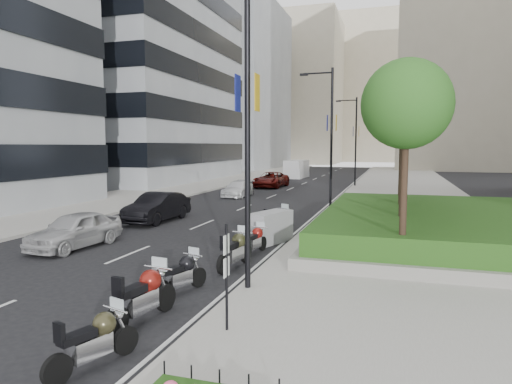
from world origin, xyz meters
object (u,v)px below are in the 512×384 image
at_px(lamp_post_1, 329,131).
at_px(motorcycle_4, 255,240).
at_px(motorcycle_1, 144,296).
at_px(car_b, 157,207).
at_px(car_c, 238,189).
at_px(lamp_post_2, 354,137).
at_px(motorcycle_6, 277,220).
at_px(parking_sign, 227,271).
at_px(car_d, 271,180).
at_px(delivery_van, 296,170).
at_px(motorcycle_0, 95,340).
at_px(motorcycle_5, 270,228).
at_px(car_a, 75,230).
at_px(motorcycle_3, 236,250).
at_px(motorcycle_2, 181,274).
at_px(lamp_post_0, 242,113).

xyz_separation_m(lamp_post_1, motorcycle_4, (-1.02, -12.52, -4.53)).
relative_size(motorcycle_1, motorcycle_4, 1.21).
distance_m(car_b, car_c, 13.09).
height_order(lamp_post_2, motorcycle_6, lamp_post_2).
bearing_deg(parking_sign, car_d, 103.68).
height_order(lamp_post_2, delivery_van, lamp_post_2).
height_order(motorcycle_0, delivery_van, delivery_van).
height_order(parking_sign, motorcycle_1, parking_sign).
xyz_separation_m(motorcycle_0, motorcycle_4, (0.17, 9.56, -0.01)).
distance_m(motorcycle_6, delivery_van, 38.02).
distance_m(lamp_post_1, lamp_post_2, 18.00).
height_order(motorcycle_1, motorcycle_6, motorcycle_1).
bearing_deg(motorcycle_5, motorcycle_4, -161.56).
bearing_deg(motorcycle_6, car_a, 152.64).
xyz_separation_m(motorcycle_0, delivery_van, (-7.14, 51.30, 0.53)).
bearing_deg(lamp_post_1, parking_sign, -88.12).
distance_m(motorcycle_0, car_b, 16.87).
bearing_deg(delivery_van, parking_sign, -76.37).
bearing_deg(motorcycle_3, lamp_post_2, 6.06).
relative_size(lamp_post_2, motorcycle_0, 4.51).
distance_m(parking_sign, motorcycle_6, 12.05).
relative_size(lamp_post_1, motorcycle_5, 3.74).
bearing_deg(motorcycle_4, delivery_van, 18.52).
xyz_separation_m(lamp_post_2, car_d, (-7.92, -2.76, -4.30)).
distance_m(motorcycle_2, motorcycle_5, 7.24).
relative_size(lamp_post_0, motorcycle_0, 4.51).
bearing_deg(car_b, motorcycle_4, -35.53).
bearing_deg(motorcycle_2, motorcycle_5, 11.86).
xyz_separation_m(car_a, car_d, (0.46, 28.87, 0.03)).
bearing_deg(car_a, car_b, 95.01).
bearing_deg(motorcycle_2, car_b, 49.07).
relative_size(lamp_post_0, motorcycle_1, 3.70).
distance_m(motorcycle_0, motorcycle_3, 7.45).
relative_size(motorcycle_2, car_c, 0.46).
distance_m(motorcycle_3, car_b, 10.72).
height_order(motorcycle_4, delivery_van, delivery_van).
height_order(lamp_post_0, motorcycle_5, lamp_post_0).
bearing_deg(motorcycle_1, car_b, 36.72).
relative_size(lamp_post_0, lamp_post_2, 1.00).
height_order(lamp_post_0, motorcycle_4, lamp_post_0).
relative_size(motorcycle_0, car_b, 0.41).
relative_size(motorcycle_1, motorcycle_6, 1.14).
bearing_deg(lamp_post_2, car_a, -104.84).
xyz_separation_m(motorcycle_1, car_c, (-6.79, 26.07, -0.01)).
height_order(lamp_post_0, car_c, lamp_post_0).
bearing_deg(motorcycle_5, motorcycle_0, -161.44).
distance_m(lamp_post_0, motorcycle_6, 10.00).
bearing_deg(motorcycle_4, lamp_post_1, 3.95).
xyz_separation_m(motorcycle_2, delivery_van, (-6.72, 46.87, 0.52)).
relative_size(lamp_post_0, motorcycle_3, 3.85).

